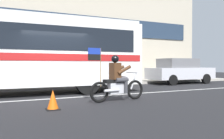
% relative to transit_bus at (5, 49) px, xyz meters
% --- Properties ---
extents(ground_plane, '(60.00, 60.00, 0.00)m').
position_rel_transit_bus_xyz_m(ground_plane, '(1.81, -1.19, -1.88)').
color(ground_plane, black).
extents(sidewalk_curb, '(28.00, 3.80, 0.15)m').
position_rel_transit_bus_xyz_m(sidewalk_curb, '(1.81, 3.91, -1.81)').
color(sidewalk_curb, '#A39E93').
rests_on(sidewalk_curb, ground_plane).
extents(lane_center_stripe, '(26.60, 0.14, 0.01)m').
position_rel_transit_bus_xyz_m(lane_center_stripe, '(1.81, -1.79, -1.88)').
color(lane_center_stripe, silver).
rests_on(lane_center_stripe, ground_plane).
extents(transit_bus, '(11.40, 2.88, 3.22)m').
position_rel_transit_bus_xyz_m(transit_bus, '(0.00, 0.00, 0.00)').
color(transit_bus, white).
rests_on(transit_bus, ground_plane).
extents(motorcycle_with_rider, '(2.19, 0.66, 1.78)m').
position_rel_transit_bus_xyz_m(motorcycle_with_rider, '(3.47, -3.24, -1.22)').
color(motorcycle_with_rider, black).
rests_on(motorcycle_with_rider, ground_plane).
extents(parked_sedan_curbside, '(4.49, 1.89, 1.64)m').
position_rel_transit_bus_xyz_m(parked_sedan_curbside, '(10.38, 1.39, -1.03)').
color(parked_sedan_curbside, silver).
rests_on(parked_sedan_curbside, ground_plane).
extents(traffic_cone, '(0.36, 0.36, 0.55)m').
position_rel_transit_bus_xyz_m(traffic_cone, '(1.20, -3.81, -1.63)').
color(traffic_cone, '#EA590F').
rests_on(traffic_cone, ground_plane).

